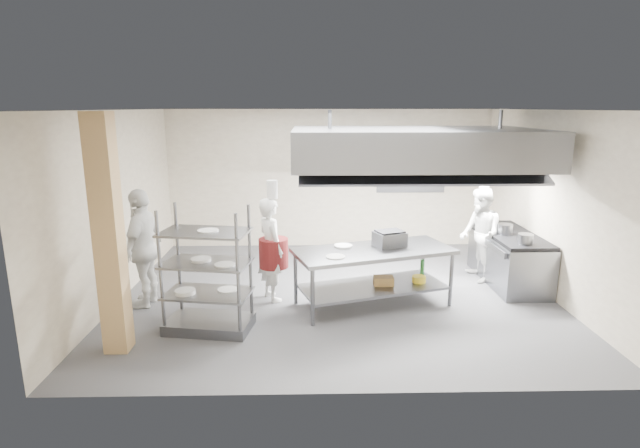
{
  "coord_description": "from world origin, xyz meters",
  "views": [
    {
      "loc": [
        -0.45,
        -7.85,
        3.04
      ],
      "look_at": [
        -0.26,
        0.2,
        1.15
      ],
      "focal_mm": 28.0,
      "sensor_mm": 36.0,
      "label": 1
    }
  ],
  "objects_px": {
    "chef_head": "(271,249)",
    "chef_plating": "(144,248)",
    "island": "(373,277)",
    "chef_line": "(480,235)",
    "cooking_range": "(508,259)",
    "stockpot": "(505,229)",
    "griddle": "(390,239)",
    "pass_rack": "(207,270)"
  },
  "relations": [
    {
      "from": "chef_head",
      "to": "chef_plating",
      "type": "distance_m",
      "value": 1.96
    },
    {
      "from": "island",
      "to": "chef_head",
      "type": "relative_size",
      "value": 1.45
    },
    {
      "from": "chef_line",
      "to": "chef_plating",
      "type": "bearing_deg",
      "value": -80.61
    },
    {
      "from": "cooking_range",
      "to": "chef_line",
      "type": "distance_m",
      "value": 0.66
    },
    {
      "from": "chef_line",
      "to": "stockpot",
      "type": "xyz_separation_m",
      "value": [
        0.36,
        -0.2,
        0.15
      ]
    },
    {
      "from": "chef_head",
      "to": "chef_plating",
      "type": "relative_size",
      "value": 0.9
    },
    {
      "from": "island",
      "to": "stockpot",
      "type": "bearing_deg",
      "value": 3.46
    },
    {
      "from": "chef_line",
      "to": "cooking_range",
      "type": "bearing_deg",
      "value": 75.63
    },
    {
      "from": "griddle",
      "to": "stockpot",
      "type": "bearing_deg",
      "value": -1.78
    },
    {
      "from": "chef_head",
      "to": "cooking_range",
      "type": "bearing_deg",
      "value": -108.45
    },
    {
      "from": "chef_line",
      "to": "griddle",
      "type": "distance_m",
      "value": 2.0
    },
    {
      "from": "chef_head",
      "to": "chef_line",
      "type": "relative_size",
      "value": 0.99
    },
    {
      "from": "island",
      "to": "cooking_range",
      "type": "bearing_deg",
      "value": 3.9
    },
    {
      "from": "chef_head",
      "to": "chef_line",
      "type": "xyz_separation_m",
      "value": [
        3.63,
        0.83,
        0.0
      ]
    },
    {
      "from": "chef_line",
      "to": "pass_rack",
      "type": "bearing_deg",
      "value": -67.16
    },
    {
      "from": "chef_head",
      "to": "stockpot",
      "type": "relative_size",
      "value": 6.53
    },
    {
      "from": "pass_rack",
      "to": "cooking_range",
      "type": "xyz_separation_m",
      "value": [
        4.93,
        1.83,
        -0.45
      ]
    },
    {
      "from": "cooking_range",
      "to": "griddle",
      "type": "bearing_deg",
      "value": -160.24
    },
    {
      "from": "cooking_range",
      "to": "chef_line",
      "type": "bearing_deg",
      "value": 166.53
    },
    {
      "from": "pass_rack",
      "to": "chef_head",
      "type": "bearing_deg",
      "value": 63.82
    },
    {
      "from": "island",
      "to": "chef_line",
      "type": "height_order",
      "value": "chef_line"
    },
    {
      "from": "chef_plating",
      "to": "stockpot",
      "type": "relative_size",
      "value": 7.24
    },
    {
      "from": "island",
      "to": "griddle",
      "type": "bearing_deg",
      "value": 17.02
    },
    {
      "from": "cooking_range",
      "to": "chef_head",
      "type": "relative_size",
      "value": 1.2
    },
    {
      "from": "pass_rack",
      "to": "stockpot",
      "type": "relative_size",
      "value": 6.81
    },
    {
      "from": "island",
      "to": "chef_line",
      "type": "xyz_separation_m",
      "value": [
        2.03,
        1.12,
        0.39
      ]
    },
    {
      "from": "island",
      "to": "chef_plating",
      "type": "distance_m",
      "value": 3.58
    },
    {
      "from": "cooking_range",
      "to": "stockpot",
      "type": "relative_size",
      "value": 7.81
    },
    {
      "from": "chef_head",
      "to": "chef_line",
      "type": "distance_m",
      "value": 3.73
    },
    {
      "from": "cooking_range",
      "to": "chef_head",
      "type": "xyz_separation_m",
      "value": [
        -4.13,
        -0.72,
        0.42
      ]
    },
    {
      "from": "island",
      "to": "chef_head",
      "type": "distance_m",
      "value": 1.67
    },
    {
      "from": "cooking_range",
      "to": "pass_rack",
      "type": "bearing_deg",
      "value": -159.64
    },
    {
      "from": "stockpot",
      "to": "chef_line",
      "type": "bearing_deg",
      "value": 151.11
    },
    {
      "from": "island",
      "to": "cooking_range",
      "type": "relative_size",
      "value": 1.21
    },
    {
      "from": "cooking_range",
      "to": "chef_plating",
      "type": "relative_size",
      "value": 1.08
    },
    {
      "from": "island",
      "to": "cooking_range",
      "type": "height_order",
      "value": "island"
    },
    {
      "from": "chef_plating",
      "to": "griddle",
      "type": "xyz_separation_m",
      "value": [
        3.82,
        0.08,
        0.09
      ]
    },
    {
      "from": "pass_rack",
      "to": "chef_head",
      "type": "relative_size",
      "value": 1.04
    },
    {
      "from": "griddle",
      "to": "pass_rack",
      "type": "bearing_deg",
      "value": 179.94
    },
    {
      "from": "griddle",
      "to": "stockpot",
      "type": "relative_size",
      "value": 1.78
    },
    {
      "from": "griddle",
      "to": "stockpot",
      "type": "height_order",
      "value": "griddle"
    },
    {
      "from": "island",
      "to": "chef_plating",
      "type": "height_order",
      "value": "chef_plating"
    }
  ]
}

